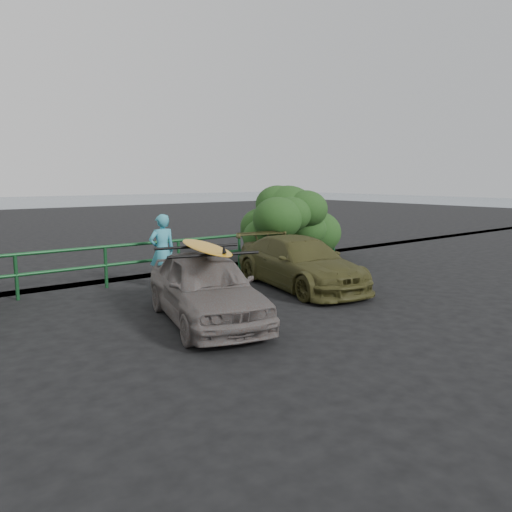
{
  "coord_description": "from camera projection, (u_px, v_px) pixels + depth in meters",
  "views": [
    {
      "loc": [
        -5.51,
        -6.52,
        2.63
      ],
      "look_at": [
        1.06,
        1.76,
        0.98
      ],
      "focal_mm": 35.0,
      "sensor_mm": 36.0,
      "label": 1
    }
  ],
  "objects": [
    {
      "name": "guardrail",
      "position": [
        144.0,
        262.0,
        12.62
      ],
      "size": [
        14.0,
        0.08,
        1.04
      ],
      "primitive_type": null,
      "color": "#13421F",
      "rests_on": "ground"
    },
    {
      "name": "sedan",
      "position": [
        206.0,
        287.0,
        9.14
      ],
      "size": [
        2.52,
        4.09,
        1.3
      ],
      "primitive_type": "imported",
      "rotation": [
        0.0,
        0.0,
        -0.27
      ],
      "color": "#635B58",
      "rests_on": "ground"
    },
    {
      "name": "surfboard",
      "position": [
        205.0,
        247.0,
        9.03
      ],
      "size": [
        1.2,
        2.6,
        0.08
      ],
      "primitive_type": "ellipsoid",
      "rotation": [
        0.0,
        0.0,
        -0.27
      ],
      "color": "orange",
      "rests_on": "roof_rack"
    },
    {
      "name": "olive_vehicle",
      "position": [
        300.0,
        263.0,
        12.06
      ],
      "size": [
        2.42,
        4.42,
        1.21
      ],
      "primitive_type": "imported",
      "rotation": [
        0.0,
        0.0,
        -0.18
      ],
      "color": "#43421D",
      "rests_on": "ground"
    },
    {
      "name": "man",
      "position": [
        162.0,
        251.0,
        12.07
      ],
      "size": [
        0.69,
        0.49,
        1.78
      ],
      "primitive_type": "imported",
      "rotation": [
        0.0,
        0.0,
        3.03
      ],
      "color": "teal",
      "rests_on": "ground"
    },
    {
      "name": "ground",
      "position": [
        271.0,
        328.0,
        8.83
      ],
      "size": [
        80.0,
        80.0,
        0.0
      ],
      "primitive_type": "plane",
      "color": "black"
    },
    {
      "name": "shrub_right",
      "position": [
        280.0,
        225.0,
        15.98
      ],
      "size": [
        3.2,
        2.4,
        2.3
      ],
      "primitive_type": null,
      "color": "#204519",
      "rests_on": "ground"
    },
    {
      "name": "roof_rack",
      "position": [
        205.0,
        251.0,
        9.04
      ],
      "size": [
        1.88,
        1.54,
        0.05
      ],
      "primitive_type": null,
      "rotation": [
        0.0,
        0.0,
        -0.27
      ],
      "color": "black",
      "rests_on": "sedan"
    }
  ]
}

